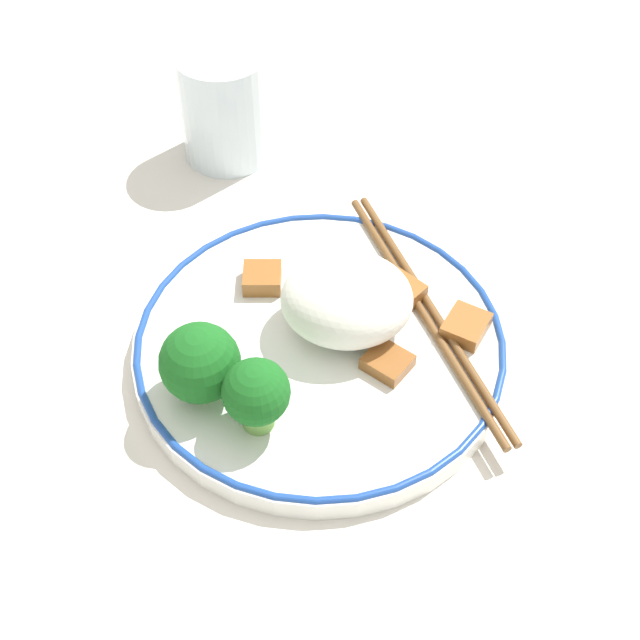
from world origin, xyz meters
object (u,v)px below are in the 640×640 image
(drinking_glass, at_px, (225,106))
(broccoli_back_left, at_px, (200,363))
(broccoli_back_center, at_px, (256,394))
(plate, at_px, (320,346))
(chopsticks, at_px, (427,310))

(drinking_glass, bearing_deg, broccoli_back_left, -88.11)
(broccoli_back_left, height_order, broccoli_back_center, broccoli_back_left)
(plate, height_order, chopsticks, chopsticks)
(broccoli_back_left, height_order, drinking_glass, drinking_glass)
(plate, bearing_deg, broccoli_back_center, -118.37)
(plate, relative_size, broccoli_back_left, 4.56)
(broccoli_back_center, distance_m, drinking_glass, 0.29)
(plate, bearing_deg, broccoli_back_left, -148.50)
(broccoli_back_center, xyz_separation_m, drinking_glass, (-0.04, 0.28, 0.00))
(broccoli_back_center, bearing_deg, drinking_glass, 98.86)
(chopsticks, distance_m, drinking_glass, 0.25)
(broccoli_back_center, xyz_separation_m, chopsticks, (0.11, 0.09, -0.03))
(broccoli_back_left, distance_m, drinking_glass, 0.26)
(broccoli_back_center, height_order, chopsticks, broccoli_back_center)
(plate, bearing_deg, drinking_glass, 110.29)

